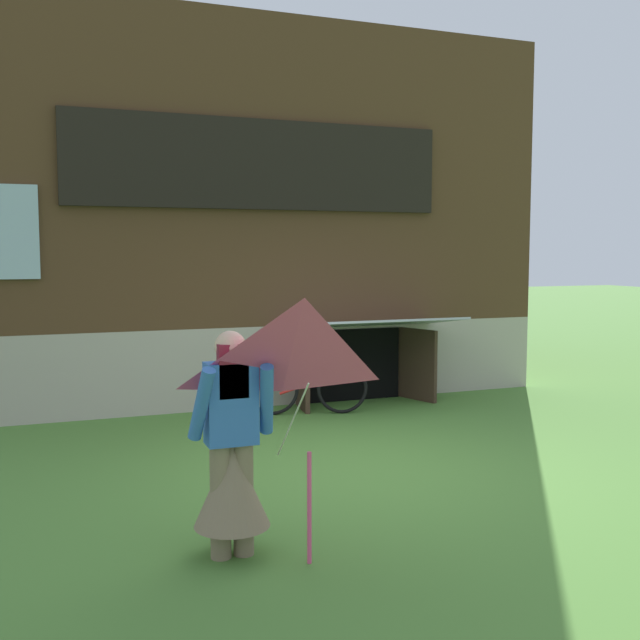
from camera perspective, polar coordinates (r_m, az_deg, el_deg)
The scene contains 5 objects.
ground_plane at distance 7.41m, azimuth 2.29°, elevation -11.04°, with size 60.00×60.00×0.00m, color #4C7F33.
log_house at distance 12.38m, azimuth -7.86°, elevation 7.51°, with size 8.46×6.15×5.15m.
person at distance 5.20m, azimuth -6.70°, elevation -10.71°, with size 0.61×0.52×1.55m.
kite at distance 4.61m, azimuth -1.15°, elevation -4.15°, with size 1.09×1.05×1.69m.
bicycle_red at distance 9.61m, azimuth -0.95°, elevation -5.14°, with size 1.50×0.44×0.70m.
Camera 1 is at (-2.81, -6.53, 2.08)m, focal length 42.25 mm.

